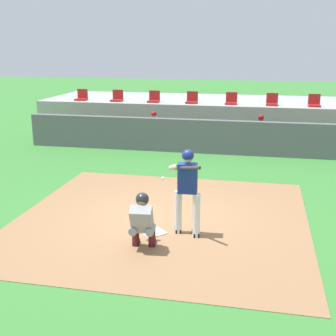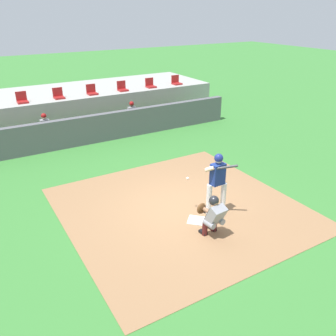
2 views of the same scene
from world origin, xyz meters
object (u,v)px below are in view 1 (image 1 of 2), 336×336
stadium_seat_3 (192,100)px  catcher_crouched (142,219)px  stadium_seat_5 (272,102)px  dugout_player_1 (260,132)px  batter_at_plate (187,187)px  stadium_seat_2 (154,99)px  dugout_player_0 (153,128)px  stadium_seat_1 (117,98)px  stadium_seat_4 (231,101)px  stadium_seat_6 (314,103)px  home_plate (153,232)px  stadium_seat_0 (82,97)px

stadium_seat_3 → catcher_crouched: bearing=-85.9°
stadium_seat_5 → dugout_player_1: bearing=-101.1°
batter_at_plate → stadium_seat_2: size_ratio=3.76×
dugout_player_0 → stadium_seat_3: (1.17, 2.03, 0.86)m
batter_at_plate → stadium_seat_1: stadium_seat_1 is taller
stadium_seat_1 → dugout_player_0: bearing=-44.4°
dugout_player_0 → stadium_seat_4: (2.79, 2.03, 0.86)m
stadium_seat_1 → stadium_seat_5: (6.50, 0.00, 0.00)m
stadium_seat_4 → stadium_seat_3: bearing=180.0°
dugout_player_0 → stadium_seat_2: bearing=102.6°
stadium_seat_2 → stadium_seat_6: (6.50, 0.00, 0.00)m
stadium_seat_1 → batter_at_plate: bearing=-64.8°
stadium_seat_5 → stadium_seat_4: bearing=180.0°
catcher_crouched → stadium_seat_3: bearing=94.1°
dugout_player_1 → stadium_seat_6: (2.02, 2.03, 0.86)m
home_plate → batter_at_plate: batter_at_plate is taller
home_plate → dugout_player_0: 8.41m
dugout_player_1 → stadium_seat_2: (-4.48, 2.03, 0.86)m
catcher_crouched → stadium_seat_0: 12.32m
dugout_player_1 → stadium_seat_3: stadium_seat_3 is taller
dugout_player_0 → stadium_seat_5: size_ratio=2.71×
stadium_seat_1 → stadium_seat_5: bearing=0.0°
catcher_crouched → stadium_seat_2: size_ratio=3.53×
stadium_seat_1 → catcher_crouched: bearing=-69.7°
stadium_seat_0 → stadium_seat_5: same height
home_plate → stadium_seat_1: 11.06m
catcher_crouched → stadium_seat_0: bearing=117.4°
dugout_player_1 → home_plate: bearing=-104.1°
dugout_player_0 → stadium_seat_1: 3.03m
dugout_player_1 → stadium_seat_1: (-6.10, 2.03, 0.86)m
batter_at_plate → stadium_seat_3: 10.24m
batter_at_plate → catcher_crouched: 1.15m
catcher_crouched → dugout_player_0: bearing=102.4°
stadium_seat_0 → stadium_seat_6: (9.75, 0.00, 0.00)m
home_plate → stadium_seat_2: stadium_seat_2 is taller
stadium_seat_4 → stadium_seat_5: 1.62m
stadium_seat_5 → catcher_crouched: bearing=-102.7°
dugout_player_0 → dugout_player_1: (4.02, 0.00, 0.00)m
dugout_player_0 → dugout_player_1: 4.02m
stadium_seat_0 → stadium_seat_1: size_ratio=1.00×
stadium_seat_3 → stadium_seat_5: (3.25, 0.00, 0.00)m
catcher_crouched → dugout_player_1: 9.10m
catcher_crouched → stadium_seat_6: (4.09, 10.90, 0.93)m
stadium_seat_3 → stadium_seat_6: size_ratio=1.00×
home_plate → batter_at_plate: (0.69, 0.07, 1.01)m
dugout_player_1 → stadium_seat_6: bearing=45.2°
catcher_crouched → stadium_seat_6: 11.68m
dugout_player_1 → stadium_seat_3: (-2.85, 2.03, 0.86)m
stadium_seat_2 → stadium_seat_4: size_ratio=1.00×
stadium_seat_3 → stadium_seat_6: 4.88m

